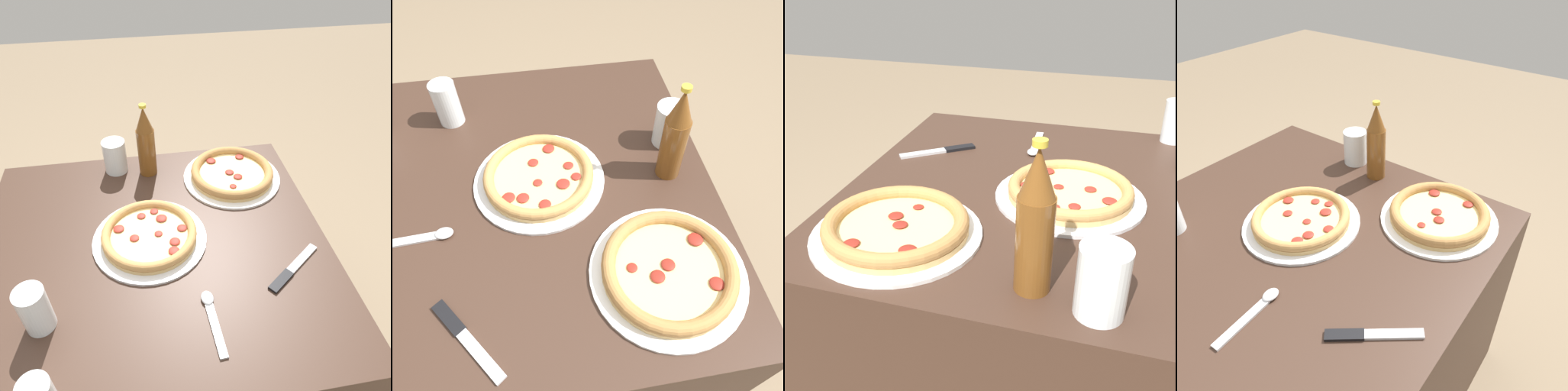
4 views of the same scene
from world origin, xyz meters
TOP-DOWN VIEW (x-y plane):
  - ground_plane at (0.00, 0.00)m, footprint 8.00×8.00m
  - table at (0.00, 0.00)m, footprint 0.99×0.91m
  - pizza_pepperoni at (-0.01, 0.02)m, footprint 0.33×0.33m
  - pizza_margherita at (0.29, 0.27)m, footprint 0.33×0.33m
  - glass_lemonade at (-0.10, 0.38)m, footprint 0.08×0.08m
  - beer_bottle at (0.01, 0.35)m, footprint 0.06×0.06m
  - knife at (0.35, -0.15)m, footprint 0.18×0.14m
  - spoon at (0.12, -0.24)m, footprint 0.04×0.18m

SIDE VIEW (x-z plane):
  - ground_plane at x=0.00m, z-range 0.00..0.00m
  - table at x=0.00m, z-range 0.00..0.71m
  - knife at x=0.35m, z-range 0.71..0.72m
  - spoon at x=0.12m, z-range 0.71..0.72m
  - pizza_pepperoni at x=-0.01m, z-range 0.71..0.75m
  - pizza_margherita at x=0.29m, z-range 0.71..0.75m
  - glass_lemonade at x=-0.10m, z-range 0.70..0.82m
  - beer_bottle at x=0.01m, z-range 0.70..0.96m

